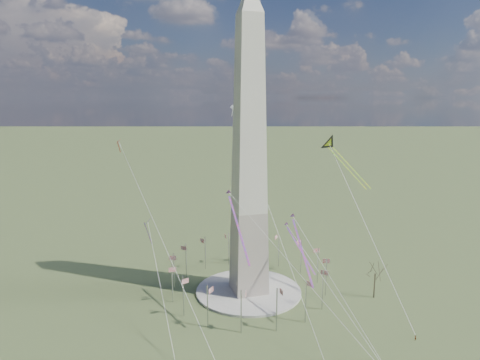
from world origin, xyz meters
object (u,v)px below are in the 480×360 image
object	(u,v)px
person_east	(415,338)
kite_delta_black	(331,146)
washington_monument	(249,153)
tree_near	(375,272)

from	to	relation	value
person_east	kite_delta_black	bearing A→B (deg)	-99.45
person_east	kite_delta_black	size ratio (longest dim) A/B	0.08
washington_monument	tree_near	bearing A→B (deg)	-22.43
washington_monument	person_east	distance (m)	71.89
washington_monument	kite_delta_black	xyz separation A→B (m)	(33.79, 7.97, 0.53)
tree_near	kite_delta_black	bearing A→B (deg)	101.80
person_east	tree_near	bearing A→B (deg)	-109.50
tree_near	kite_delta_black	size ratio (longest dim) A/B	0.61
tree_near	kite_delta_black	world-z (taller)	kite_delta_black
washington_monument	tree_near	size ratio (longest dim) A/B	7.80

